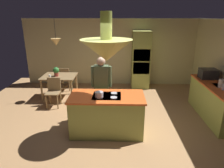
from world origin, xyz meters
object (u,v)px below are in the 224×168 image
person_at_island (101,84)px  microwave_on_counter (208,74)px  chair_by_back_wall (65,77)px  dining_table (59,79)px  kitchen_island (107,114)px  oven_tower (141,60)px  chair_facing_island (54,90)px  cup_on_table (50,76)px  canister_tea (221,83)px  potted_plant_on_table (56,71)px  cooking_pot_on_cooktop (99,94)px

person_at_island → microwave_on_counter: (3.02, 0.71, 0.11)m
person_at_island → chair_by_back_wall: person_at_island is taller
person_at_island → microwave_on_counter: bearing=13.2°
person_at_island → microwave_on_counter: person_at_island is taller
dining_table → kitchen_island: bearing=-51.0°
oven_tower → chair_facing_island: (-2.80, -1.81, -0.56)m
oven_tower → chair_by_back_wall: oven_tower is taller
dining_table → cup_on_table: 0.35m
person_at_island → chair_facing_island: 1.75m
kitchen_island → person_at_island: size_ratio=1.02×
dining_table → chair_facing_island: 0.68m
kitchen_island → dining_table: 2.71m
person_at_island → canister_tea: size_ratio=7.94×
chair_by_back_wall → person_at_island: bearing=126.6°
person_at_island → potted_plant_on_table: person_at_island is taller
cooking_pot_on_cooktop → microwave_on_counter: bearing=27.4°
cooking_pot_on_cooktop → chair_by_back_wall: bearing=118.0°
oven_tower → chair_facing_island: oven_tower is taller
cooking_pot_on_cooktop → cup_on_table: bearing=131.4°
dining_table → chair_by_back_wall: bearing=90.0°
kitchen_island → oven_tower: 3.48m
potted_plant_on_table → kitchen_island: bearing=-49.3°
oven_tower → dining_table: oven_tower is taller
dining_table → canister_tea: size_ratio=5.20×
chair_by_back_wall → kitchen_island: bearing=121.6°
chair_by_back_wall → dining_table: bearing=90.0°
dining_table → chair_by_back_wall: 0.68m
dining_table → person_at_island: 2.08m
person_at_island → canister_tea: bearing=-1.3°
oven_tower → dining_table: 3.05m
chair_facing_island → cooking_pot_on_cooktop: bearing=-45.5°
potted_plant_on_table → cup_on_table: (-0.16, -0.18, -0.12)m
dining_table → chair_facing_island: size_ratio=1.25×
oven_tower → potted_plant_on_table: (-2.87, -1.19, -0.14)m
chair_facing_island → cooking_pot_on_cooktop: 2.25m
cooking_pot_on_cooktop → potted_plant_on_table: bearing=126.3°
canister_tea → chair_by_back_wall: bearing=155.0°
microwave_on_counter → potted_plant_on_table: bearing=172.2°
oven_tower → person_at_island: (-1.28, -2.53, -0.11)m
kitchen_island → dining_table: kitchen_island is taller
kitchen_island → cup_on_table: kitchen_island is taller
oven_tower → cooking_pot_on_cooktop: oven_tower is taller
kitchen_island → chair_by_back_wall: 3.24m
potted_plant_on_table → canister_tea: bearing=-17.1°
chair_facing_island → cooking_pot_on_cooktop: cooking_pot_on_cooktop is taller
dining_table → cup_on_table: (-0.23, -0.22, 0.15)m
person_at_island → cup_on_table: size_ratio=18.45×
person_at_island → chair_facing_island: bearing=154.5°
chair_facing_island → microwave_on_counter: (4.54, -0.01, 0.56)m
oven_tower → chair_by_back_wall: size_ratio=2.45×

